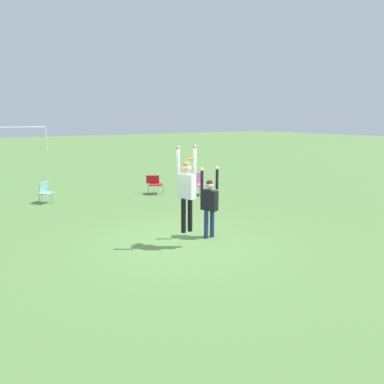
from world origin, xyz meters
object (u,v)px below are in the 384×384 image
at_px(camping_chair_1, 155,183).
at_px(camping_chair_2, 45,191).
at_px(camping_chair_0, 199,182).
at_px(person_defending, 209,201).
at_px(person_jumping, 187,187).
at_px(frisbee, 193,159).

bearing_deg(camping_chair_1, camping_chair_2, 19.48).
bearing_deg(camping_chair_0, camping_chair_2, -27.39).
bearing_deg(person_defending, person_jumping, -90.00).
bearing_deg(camping_chair_0, person_jumping, 44.09).
distance_m(frisbee, camping_chair_0, 6.62).
bearing_deg(person_defending, camping_chair_2, -178.66).
xyz_separation_m(person_defending, frisbee, (-0.71, -0.24, 1.20)).
distance_m(person_defending, camping_chair_0, 5.81).
bearing_deg(camping_chair_1, person_defending, 104.81).
bearing_deg(person_jumping, camping_chair_2, -6.44).
xyz_separation_m(person_jumping, person_defending, (0.95, 0.34, -0.54)).
height_order(person_jumping, frisbee, person_jumping).
bearing_deg(person_jumping, camping_chair_1, -41.65).
height_order(camping_chair_1, camping_chair_2, camping_chair_2).
xyz_separation_m(person_jumping, frisbee, (0.24, 0.10, 0.65)).
distance_m(frisbee, camping_chair_2, 7.63).
bearing_deg(camping_chair_2, camping_chair_1, 130.77).
xyz_separation_m(person_defending, camping_chair_0, (3.13, 4.87, -0.48)).
bearing_deg(camping_chair_1, camping_chair_0, 169.45).
bearing_deg(person_jumping, frisbee, -87.62).
xyz_separation_m(person_jumping, camping_chair_0, (4.08, 5.21, -1.02)).
distance_m(person_defending, frisbee, 1.42).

